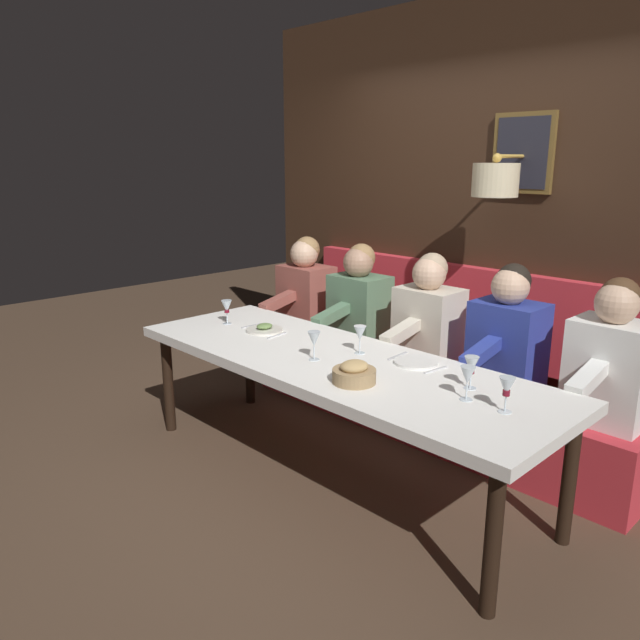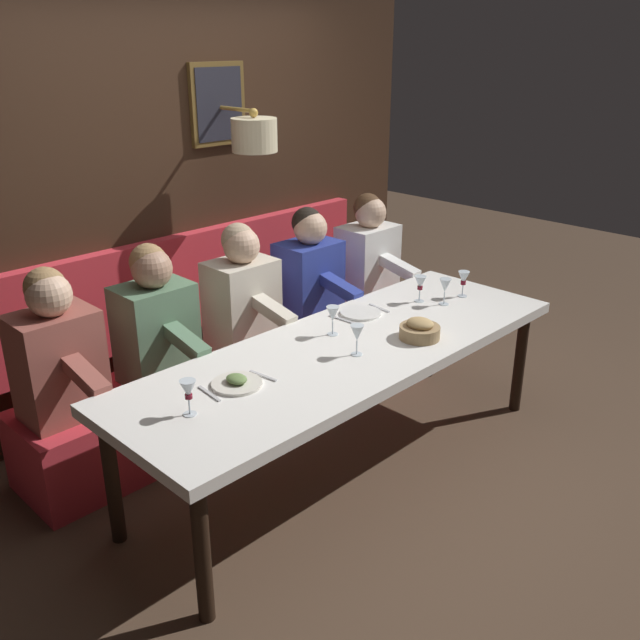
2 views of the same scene
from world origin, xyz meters
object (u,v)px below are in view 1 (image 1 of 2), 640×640
Objects in this scene: diner_nearest at (611,358)px; wine_glass_2 at (227,307)px; dining_table at (334,368)px; wine_glass_3 at (360,334)px; diner_middle at (428,317)px; wine_glass_1 at (506,388)px; diner_far at (359,302)px; diner_near at (507,335)px; diner_farthest at (305,290)px; wine_glass_4 at (471,366)px; bread_bowl at (354,373)px; wine_glass_5 at (468,376)px; wine_glass_0 at (314,340)px.

wine_glass_2 is (-0.88, 2.19, 0.04)m from diner_nearest.
dining_table is 0.25m from wine_glass_3.
wine_glass_3 is at bearing -176.56° from diner_middle.
diner_far is at bearing 62.03° from wine_glass_1.
wine_glass_1 is 1.00× the size of wine_glass_3.
diner_near is (0.00, 0.59, 0.00)m from diner_nearest.
diner_farthest is (0.88, 1.18, 0.14)m from dining_table.
wine_glass_4 is at bearing -110.65° from diner_farthest.
diner_farthest is 2.11m from wine_glass_4.
diner_nearest is at bearing -90.00° from diner_far.
bread_bowl is (-1.09, -1.52, -0.03)m from diner_farthest.
wine_glass_2 is at bearing 94.23° from wine_glass_4.
wine_glass_2 is 1.00× the size of wine_glass_4.
wine_glass_4 is at bearing -163.64° from diner_near.
wine_glass_1 and wine_glass_4 have the same top height.
diner_middle is 0.61m from diner_far.
wine_glass_1 is at bearing -92.22° from wine_glass_5.
bread_bowl reaches higher than dining_table.
diner_nearest is 4.82× the size of wine_glass_2.
bread_bowl is at bearing 142.72° from diner_nearest.
wine_glass_1 is at bearing -130.06° from diner_middle.
wine_glass_2 is 1.88m from wine_glass_5.
diner_far is at bearing -24.73° from wine_glass_2.
wine_glass_4 is (0.24, -0.85, -0.00)m from wine_glass_0.
wine_glass_1 is 0.30m from wine_glass_4.
wine_glass_1 is (-0.89, -0.48, 0.04)m from diner_near.
diner_farthest reaches higher than wine_glass_1.
wine_glass_2 is at bearing 90.02° from wine_glass_5.
wine_glass_3 and wine_glass_4 have the same top height.
diner_nearest is at bearing -90.00° from diner_middle.
diner_near is at bearing -90.00° from diner_far.
diner_farthest is 4.82× the size of wine_glass_3.
wine_glass_5 is at bearing -113.27° from diner_farthest.
bread_bowl is (-1.09, 0.83, -0.03)m from diner_nearest.
wine_glass_2 is at bearing -169.27° from diner_farthest.
wine_glass_2 is at bearing 89.83° from dining_table.
diner_nearest is at bearing -19.48° from wine_glass_5.
diner_nearest reaches higher than wine_glass_0.
wine_glass_3 is at bearing -81.47° from wine_glass_2.
wine_glass_5 reaches higher than dining_table.
diner_nearest is at bearing -53.07° from dining_table.
diner_nearest is at bearing -68.10° from wine_glass_2.
diner_farthest is at bearing 90.00° from diner_near.
bread_bowl is (-0.37, -0.30, -0.07)m from wine_glass_3.
wine_glass_5 is (-0.13, -0.07, 0.00)m from wine_glass_4.
wine_glass_4 is at bearing 61.81° from wine_glass_1.
wine_glass_5 is at bearing -162.07° from diner_near.
diner_near is 3.60× the size of bread_bowl.
diner_farthest reaches higher than wine_glass_4.
wine_glass_5 is at bearing -67.92° from bread_bowl.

